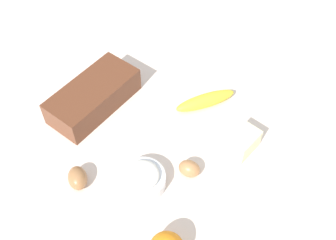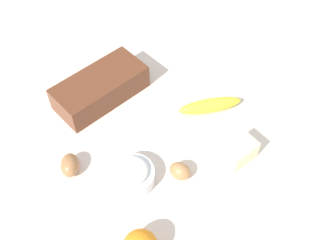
{
  "view_description": "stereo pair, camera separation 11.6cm",
  "coord_description": "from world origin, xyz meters",
  "px_view_note": "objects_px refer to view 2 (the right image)",
  "views": [
    {
      "loc": [
        -0.45,
        -0.56,
        0.94
      ],
      "look_at": [
        0.0,
        0.0,
        0.04
      ],
      "focal_mm": 43.98,
      "sensor_mm": 36.0,
      "label": 1
    },
    {
      "loc": [
        -0.36,
        -0.63,
        0.94
      ],
      "look_at": [
        0.0,
        0.0,
        0.04
      ],
      "focal_mm": 43.98,
      "sensor_mm": 36.0,
      "label": 2
    }
  ],
  "objects_px": {
    "butter_block": "(239,151)",
    "egg_near_butter": "(180,171)",
    "loaf_pan": "(100,87)",
    "flour_bowl": "(131,174)",
    "egg_beside_bowl": "(70,165)",
    "banana": "(210,105)"
  },
  "relations": [
    {
      "from": "flour_bowl",
      "to": "banana",
      "type": "relative_size",
      "value": 0.64
    },
    {
      "from": "egg_near_butter",
      "to": "butter_block",
      "type": "bearing_deg",
      "value": -10.29
    },
    {
      "from": "loaf_pan",
      "to": "egg_beside_bowl",
      "type": "relative_size",
      "value": 4.44
    },
    {
      "from": "loaf_pan",
      "to": "flour_bowl",
      "type": "distance_m",
      "value": 0.31
    },
    {
      "from": "flour_bowl",
      "to": "butter_block",
      "type": "relative_size",
      "value": 1.35
    },
    {
      "from": "flour_bowl",
      "to": "egg_near_butter",
      "type": "height_order",
      "value": "flour_bowl"
    },
    {
      "from": "butter_block",
      "to": "loaf_pan",
      "type": "bearing_deg",
      "value": 120.55
    },
    {
      "from": "loaf_pan",
      "to": "flour_bowl",
      "type": "relative_size",
      "value": 2.48
    },
    {
      "from": "banana",
      "to": "egg_beside_bowl",
      "type": "height_order",
      "value": "egg_beside_bowl"
    },
    {
      "from": "banana",
      "to": "egg_near_butter",
      "type": "distance_m",
      "value": 0.25
    },
    {
      "from": "loaf_pan",
      "to": "butter_block",
      "type": "bearing_deg",
      "value": -72.57
    },
    {
      "from": "banana",
      "to": "flour_bowl",
      "type": "bearing_deg",
      "value": -161.72
    },
    {
      "from": "loaf_pan",
      "to": "egg_near_butter",
      "type": "xyz_separation_m",
      "value": [
        0.06,
        -0.36,
        -0.02
      ]
    },
    {
      "from": "loaf_pan",
      "to": "banana",
      "type": "xyz_separation_m",
      "value": [
        0.26,
        -0.21,
        -0.02
      ]
    },
    {
      "from": "banana",
      "to": "egg_near_butter",
      "type": "xyz_separation_m",
      "value": [
        -0.19,
        -0.15,
        0.0
      ]
    },
    {
      "from": "loaf_pan",
      "to": "flour_bowl",
      "type": "bearing_deg",
      "value": -112.59
    },
    {
      "from": "egg_near_butter",
      "to": "egg_beside_bowl",
      "type": "relative_size",
      "value": 0.85
    },
    {
      "from": "egg_beside_bowl",
      "to": "butter_block",
      "type": "bearing_deg",
      "value": -24.74
    },
    {
      "from": "banana",
      "to": "butter_block",
      "type": "relative_size",
      "value": 2.11
    },
    {
      "from": "egg_near_butter",
      "to": "banana",
      "type": "bearing_deg",
      "value": 38.24
    },
    {
      "from": "butter_block",
      "to": "egg_near_butter",
      "type": "height_order",
      "value": "butter_block"
    },
    {
      "from": "banana",
      "to": "egg_beside_bowl",
      "type": "relative_size",
      "value": 2.79
    }
  ]
}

